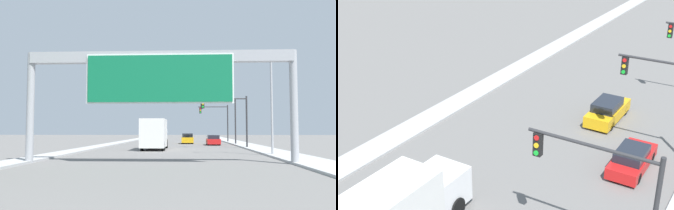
{
  "view_description": "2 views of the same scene",
  "coord_description": "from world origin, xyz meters",
  "views": [
    {
      "loc": [
        1.69,
        -5.09,
        2.08
      ],
      "look_at": [
        0.0,
        28.01,
        4.28
      ],
      "focal_mm": 40.0,
      "sensor_mm": 36.0,
      "label": 1
    },
    {
      "loc": [
        11.23,
        22.91,
        14.31
      ],
      "look_at": [
        -1.62,
        43.84,
        3.43
      ],
      "focal_mm": 50.0,
      "sensor_mm": 36.0,
      "label": 2
    }
  ],
  "objects": [
    {
      "name": "median_strip_left",
      "position": [
        -9.0,
        60.0,
        0.07
      ],
      "size": [
        2.0,
        120.0,
        0.15
      ],
      "color": "#ADADAD",
      "rests_on": "ground"
    },
    {
      "name": "car_mid_left",
      "position": [
        1.75,
        51.94,
        0.73
      ],
      "size": [
        1.77,
        4.67,
        1.54
      ],
      "color": "gold",
      "rests_on": "ground"
    },
    {
      "name": "car_far_center",
      "position": [
        5.25,
        46.45,
        0.65
      ],
      "size": [
        1.76,
        4.26,
        1.37
      ],
      "color": "red",
      "rests_on": "ground"
    },
    {
      "name": "traffic_light_near_intersection",
      "position": [
        6.67,
        38.0,
        4.11
      ],
      "size": [
        5.52,
        0.32,
        5.95
      ],
      "color": "#2D2D30",
      "rests_on": "ground"
    }
  ]
}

